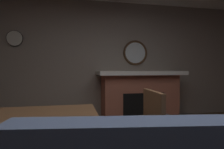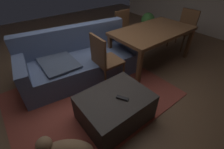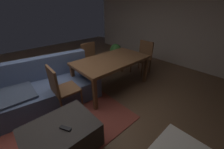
# 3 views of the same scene
# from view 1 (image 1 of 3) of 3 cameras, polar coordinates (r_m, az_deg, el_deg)

# --- Properties ---
(wall_back_fireplace_side) EXTENTS (8.26, 0.12, 2.63)m
(wall_back_fireplace_side) POSITION_cam_1_polar(r_m,az_deg,el_deg) (4.38, -3.64, 4.24)
(wall_back_fireplace_side) COLOR gray
(wall_back_fireplace_side) RESTS_ON ground
(fireplace) EXTENTS (1.84, 0.76, 1.08)m
(fireplace) POSITION_cam_1_polar(r_m,az_deg,el_deg) (4.24, 8.13, -6.14)
(fireplace) COLOR #9E5642
(fireplace) RESTS_ON ground
(round_wall_mirror) EXTENTS (0.58, 0.05, 0.58)m
(round_wall_mirror) POSITION_cam_1_polar(r_m,az_deg,el_deg) (4.49, 6.95, 6.41)
(round_wall_mirror) COLOR #4C331E
(ottoman_coffee_table) EXTENTS (0.94, 0.72, 0.42)m
(ottoman_coffee_table) POSITION_cam_1_polar(r_m,az_deg,el_deg) (2.73, 10.66, -17.91)
(ottoman_coffee_table) COLOR #2D2826
(ottoman_coffee_table) RESTS_ON ground
(tv_remote) EXTENTS (0.12, 0.16, 0.02)m
(tv_remote) POSITION_cam_1_polar(r_m,az_deg,el_deg) (2.73, 9.01, -13.04)
(tv_remote) COLOR black
(tv_remote) RESTS_ON ottoman_coffee_table
(dining_chair_west) EXTENTS (0.46, 0.46, 0.93)m
(dining_chair_west) POSITION_cam_1_polar(r_m,az_deg,el_deg) (1.82, 8.81, -17.71)
(dining_chair_west) COLOR brown
(dining_chair_west) RESTS_ON ground
(small_dog) EXTENTS (0.57, 0.51, 0.33)m
(small_dog) POSITION_cam_1_polar(r_m,az_deg,el_deg) (3.20, 23.70, -15.57)
(small_dog) COLOR #8C6B4C
(small_dog) RESTS_ON ground
(wall_clock) EXTENTS (0.33, 0.03, 0.33)m
(wall_clock) POSITION_cam_1_polar(r_m,az_deg,el_deg) (4.44, -27.00, 9.59)
(wall_clock) COLOR silver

